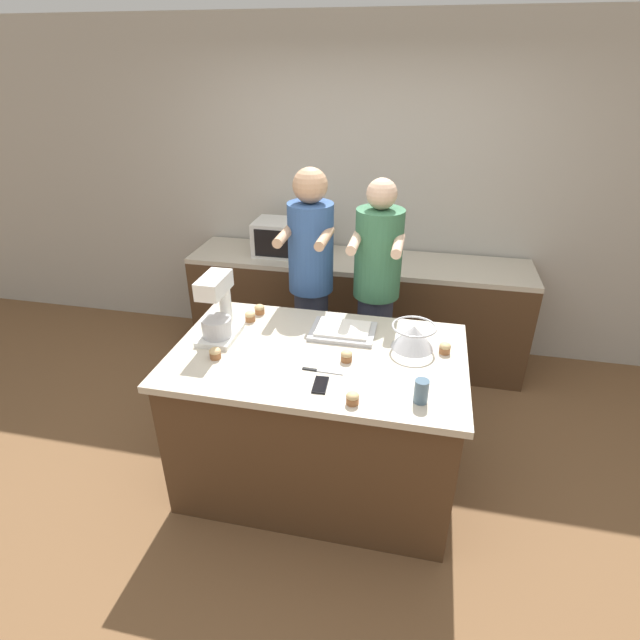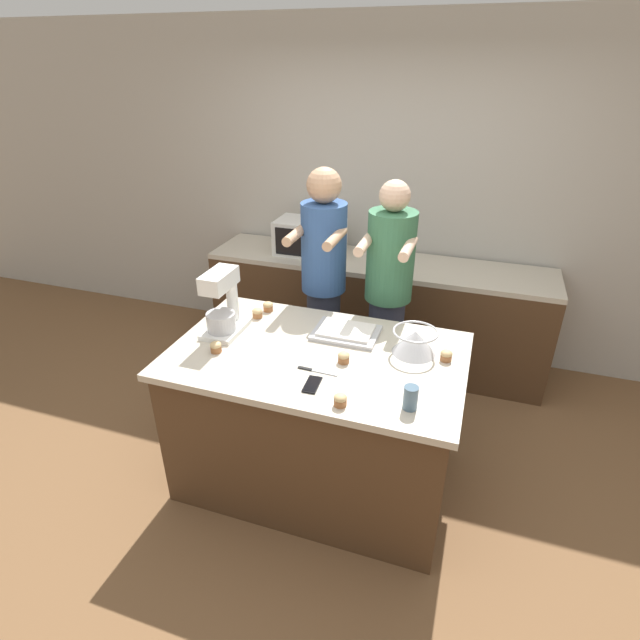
# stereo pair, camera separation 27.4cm
# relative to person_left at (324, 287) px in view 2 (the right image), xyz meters

# --- Properties ---
(ground_plane) EXTENTS (16.00, 16.00, 0.00)m
(ground_plane) POSITION_rel_person_left_xyz_m (0.23, -0.80, -0.95)
(ground_plane) COLOR brown
(back_wall) EXTENTS (10.00, 0.06, 2.70)m
(back_wall) POSITION_rel_person_left_xyz_m (0.23, 1.07, 0.40)
(back_wall) COLOR #B2ADA3
(back_wall) RESTS_ON ground_plane
(island_counter) EXTENTS (1.63, 1.02, 0.92)m
(island_counter) POSITION_rel_person_left_xyz_m (0.23, -0.80, -0.49)
(island_counter) COLOR #4C331E
(island_counter) RESTS_ON ground_plane
(back_counter) EXTENTS (2.80, 0.60, 0.91)m
(back_counter) POSITION_rel_person_left_xyz_m (0.23, 0.72, -0.50)
(back_counter) COLOR #4C331E
(back_counter) RESTS_ON ground_plane
(person_left) EXTENTS (0.33, 0.49, 1.77)m
(person_left) POSITION_rel_person_left_xyz_m (0.00, 0.00, 0.00)
(person_left) COLOR #33384C
(person_left) RESTS_ON ground_plane
(person_right) EXTENTS (0.33, 0.50, 1.73)m
(person_right) POSITION_rel_person_left_xyz_m (0.46, -0.00, -0.04)
(person_right) COLOR #33384C
(person_right) RESTS_ON ground_plane
(stand_mixer) EXTENTS (0.20, 0.30, 0.39)m
(stand_mixer) POSITION_rel_person_left_xyz_m (-0.37, -0.75, 0.14)
(stand_mixer) COLOR white
(stand_mixer) RESTS_ON island_counter
(mixing_bowl) EXTENTS (0.25, 0.25, 0.14)m
(mixing_bowl) POSITION_rel_person_left_xyz_m (0.74, -0.63, 0.04)
(mixing_bowl) COLOR #BCBCC1
(mixing_bowl) RESTS_ON island_counter
(baking_tray) EXTENTS (0.38, 0.28, 0.04)m
(baking_tray) POSITION_rel_person_left_xyz_m (0.32, -0.55, -0.01)
(baking_tray) COLOR #BCBCC1
(baking_tray) RESTS_ON island_counter
(microwave_oven) EXTENTS (0.56, 0.34, 0.28)m
(microwave_oven) POSITION_rel_person_left_xyz_m (-0.36, 0.72, 0.10)
(microwave_oven) COLOR silver
(microwave_oven) RESTS_ON back_counter
(cell_phone) EXTENTS (0.08, 0.15, 0.01)m
(cell_phone) POSITION_rel_person_left_xyz_m (0.31, -1.11, -0.02)
(cell_phone) COLOR black
(cell_phone) RESTS_ON island_counter
(drinking_glass) EXTENTS (0.07, 0.07, 0.12)m
(drinking_glass) POSITION_rel_person_left_xyz_m (0.80, -1.13, 0.03)
(drinking_glass) COLOR slate
(drinking_glass) RESTS_ON island_counter
(knife) EXTENTS (0.22, 0.02, 0.01)m
(knife) POSITION_rel_person_left_xyz_m (0.28, -0.98, -0.03)
(knife) COLOR #BCBCC1
(knife) RESTS_ON island_counter
(cupcake_0) EXTENTS (0.06, 0.06, 0.06)m
(cupcake_0) POSITION_rel_person_left_xyz_m (-0.27, -0.52, 0.00)
(cupcake_0) COLOR #9E6038
(cupcake_0) RESTS_ON island_counter
(cupcake_1) EXTENTS (0.06, 0.06, 0.06)m
(cupcake_1) POSITION_rel_person_left_xyz_m (-0.31, -0.97, 0.00)
(cupcake_1) COLOR #9E6038
(cupcake_1) RESTS_ON island_counter
(cupcake_2) EXTENTS (0.06, 0.06, 0.06)m
(cupcake_2) POSITION_rel_person_left_xyz_m (0.40, -0.85, 0.00)
(cupcake_2) COLOR #9E6038
(cupcake_2) RESTS_ON island_counter
(cupcake_3) EXTENTS (0.06, 0.06, 0.06)m
(cupcake_3) POSITION_rel_person_left_xyz_m (0.49, -1.21, 0.00)
(cupcake_3) COLOR #9E6038
(cupcake_3) RESTS_ON island_counter
(cupcake_4) EXTENTS (0.06, 0.06, 0.06)m
(cupcake_4) POSITION_rel_person_left_xyz_m (-0.24, -0.41, 0.00)
(cupcake_4) COLOR #9E6038
(cupcake_4) RESTS_ON island_counter
(cupcake_5) EXTENTS (0.06, 0.06, 0.06)m
(cupcake_5) POSITION_rel_person_left_xyz_m (0.92, -0.65, 0.00)
(cupcake_5) COLOR #9E6038
(cupcake_5) RESTS_ON island_counter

